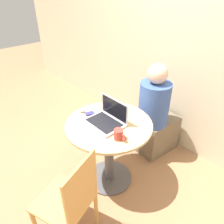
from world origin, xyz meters
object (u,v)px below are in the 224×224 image
Objects in this scene: cell_phone at (90,114)px; chair_empty at (71,202)px; laptop at (107,119)px; person_seated at (156,119)px.

cell_phone is 0.11× the size of chair_empty.
chair_empty is (0.30, -0.63, -0.33)m from laptop.
cell_phone is at bearing -110.16° from person_seated.
laptop reaches higher than chair_empty.
cell_phone is at bearing 131.04° from chair_empty.
cell_phone is at bearing -172.04° from laptop.
laptop is 0.78m from person_seated.
laptop is 0.77m from chair_empty.
chair_empty is (0.52, -0.60, -0.29)m from cell_phone.
cell_phone is 0.84m from person_seated.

